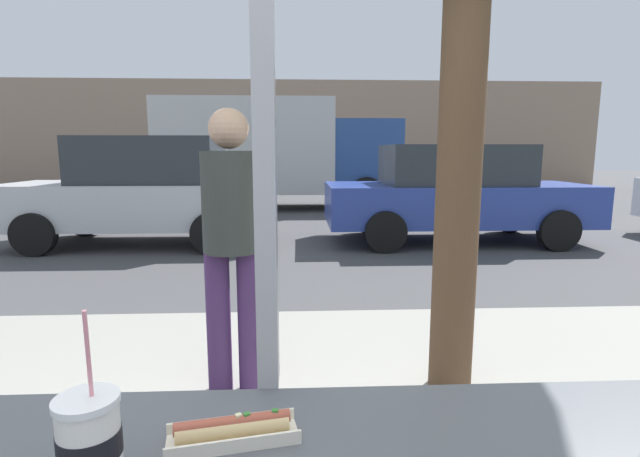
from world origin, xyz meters
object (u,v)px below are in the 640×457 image
parked_car_silver (144,191)px  box_truck (275,150)px  soda_cup_left (90,442)px  hotdog_tray_near (233,429)px  pedestrian (232,235)px  parked_car_blue (455,193)px

parked_car_silver → box_truck: 5.48m
soda_cup_left → hotdog_tray_near: (0.22, 0.12, -0.06)m
hotdog_tray_near → soda_cup_left: bearing=-150.4°
parked_car_silver → soda_cup_left: bearing=-73.1°
pedestrian → parked_car_silver: bearing=112.3°
hotdog_tray_near → parked_car_silver: size_ratio=0.06×
parked_car_blue → box_truck: box_truck is taller
hotdog_tray_near → box_truck: size_ratio=0.04×
box_truck → parked_car_blue: bearing=-57.4°
soda_cup_left → box_truck: 12.24m
soda_cup_left → box_truck: box_truck is taller
hotdog_tray_near → parked_car_blue: parked_car_blue is taller
parked_car_blue → parked_car_silver: bearing=-180.0°
soda_cup_left → hotdog_tray_near: bearing=29.6°
box_truck → pedestrian: (0.22, -10.32, -0.52)m
hotdog_tray_near → box_truck: 12.13m
soda_cup_left → pedestrian: pedestrian is taller
hotdog_tray_near → pedestrian: 1.80m
parked_car_blue → box_truck: bearing=122.6°
soda_cup_left → pedestrian: bearing=90.7°
soda_cup_left → box_truck: size_ratio=0.05×
parked_car_silver → pedestrian: (2.15, -5.24, 0.17)m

